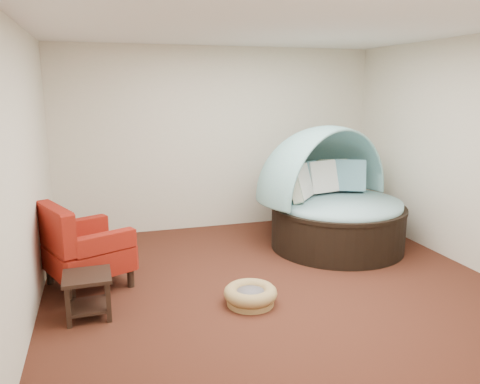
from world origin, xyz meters
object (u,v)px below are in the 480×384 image
object	(u,v)px
red_armchair	(82,249)
side_table	(88,290)
canopy_daybed	(332,191)
pet_basket	(250,295)

from	to	relation	value
red_armchair	side_table	xyz separation A→B (m)	(0.06, -0.74, -0.17)
canopy_daybed	red_armchair	world-z (taller)	canopy_daybed
canopy_daybed	pet_basket	xyz separation A→B (m)	(-1.66, -1.45, -0.68)
pet_basket	red_armchair	world-z (taller)	red_armchair
pet_basket	side_table	size ratio (longest dim) A/B	1.60
canopy_daybed	side_table	size ratio (longest dim) A/B	5.24
canopy_daybed	red_armchair	size ratio (longest dim) A/B	2.20
pet_basket	red_armchair	size ratio (longest dim) A/B	0.67
pet_basket	red_armchair	xyz separation A→B (m)	(-1.65, 0.95, 0.35)
canopy_daybed	side_table	xyz separation A→B (m)	(-3.25, -1.24, -0.50)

